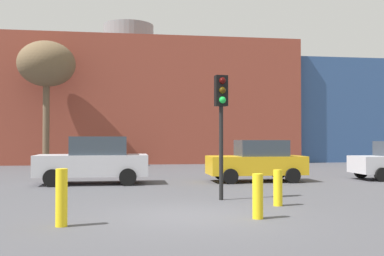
{
  "coord_description": "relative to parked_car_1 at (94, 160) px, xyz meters",
  "views": [
    {
      "loc": [
        -1.51,
        -10.55,
        1.8
      ],
      "look_at": [
        1.39,
        9.24,
        2.24
      ],
      "focal_mm": 42.69,
      "sensor_mm": 36.0,
      "label": 1
    }
  ],
  "objects": [
    {
      "name": "ground_plane",
      "position": [
        2.72,
        -7.75,
        -0.92
      ],
      "size": [
        200.0,
        200.0,
        0.0
      ],
      "primitive_type": "plane",
      "color": "#47474C"
    },
    {
      "name": "building_backdrop",
      "position": [
        1.45,
        18.64,
        3.36
      ],
      "size": [
        41.34,
        11.96,
        10.87
      ],
      "color": "brown",
      "rests_on": "ground_plane"
    },
    {
      "name": "bollard_yellow_0",
      "position": [
        4.15,
        -8.41,
        -0.42
      ],
      "size": [
        0.24,
        0.24,
        1.0
      ],
      "primitive_type": "cylinder",
      "color": "yellow",
      "rests_on": "ground_plane"
    },
    {
      "name": "parked_car_1",
      "position": [
        0.0,
        0.0,
        0.0
      ],
      "size": [
        4.29,
        2.1,
        1.86
      ],
      "rotation": [
        0.0,
        0.0,
        3.14
      ],
      "color": "silver",
      "rests_on": "ground_plane"
    },
    {
      "name": "bare_tree_0",
      "position": [
        -3.59,
        10.59,
        5.33
      ],
      "size": [
        3.49,
        3.49,
        7.75
      ],
      "color": "brown",
      "rests_on": "ground_plane"
    },
    {
      "name": "traffic_light_island",
      "position": [
        3.98,
        -5.29,
        1.75
      ],
      "size": [
        0.38,
        0.38,
        3.63
      ],
      "rotation": [
        0.0,
        0.0,
        -1.47
      ],
      "color": "black",
      "rests_on": "ground_plane"
    },
    {
      "name": "bollard_yellow_1",
      "position": [
        5.23,
        -6.62,
        -0.45
      ],
      "size": [
        0.24,
        0.24,
        0.96
      ],
      "primitive_type": "cylinder",
      "color": "yellow",
      "rests_on": "ground_plane"
    },
    {
      "name": "parked_car_2",
      "position": [
        6.62,
        0.0,
        -0.07
      ],
      "size": [
        3.95,
        1.94,
        1.71
      ],
      "rotation": [
        0.0,
        0.0,
        3.14
      ],
      "color": "gold",
      "rests_on": "ground_plane"
    },
    {
      "name": "bollard_yellow_2",
      "position": [
        -0.07,
        -8.7,
        -0.34
      ],
      "size": [
        0.24,
        0.24,
        1.18
      ],
      "primitive_type": "cylinder",
      "color": "yellow",
      "rests_on": "ground_plane"
    }
  ]
}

